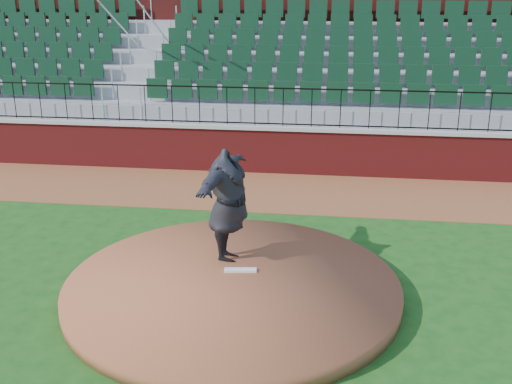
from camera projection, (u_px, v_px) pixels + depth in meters
ground at (244, 294)px, 10.28m from camera, size 90.00×90.00×0.00m
warning_track at (276, 191)px, 15.34m from camera, size 34.00×3.20×0.01m
field_wall at (282, 151)px, 16.65m from camera, size 34.00×0.35×1.20m
wall_cap at (283, 128)px, 16.44m from camera, size 34.00×0.45×0.10m
wall_railing at (283, 107)px, 16.26m from camera, size 34.00×0.05×1.00m
seating_stands at (291, 74)px, 18.65m from camera, size 34.00×5.10×4.60m
concourse_wall at (298, 49)px, 21.13m from camera, size 34.00×0.50×5.50m
pitchers_mound at (233, 288)px, 10.24m from camera, size 5.56×5.56×0.25m
pitching_rubber at (240, 270)px, 10.54m from camera, size 0.57×0.21×0.04m
pitcher at (228, 205)px, 10.69m from camera, size 0.90×2.56×2.04m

